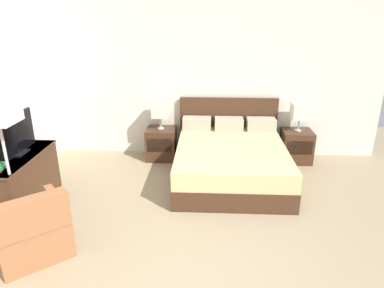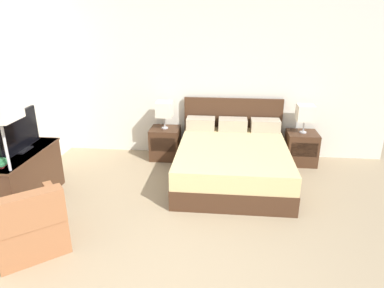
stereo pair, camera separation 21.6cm
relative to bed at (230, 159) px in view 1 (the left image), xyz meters
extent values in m
cube|color=silver|center=(-0.52, 1.03, 1.11)|extent=(6.25, 0.06, 2.81)
cube|color=#422819|center=(0.00, -0.08, -0.16)|extent=(1.63, 1.98, 0.28)
cube|color=#D6BC7F|center=(0.00, -0.08, 0.11)|extent=(1.61, 1.96, 0.26)
cube|color=#422819|center=(0.00, 0.93, 0.23)|extent=(1.69, 0.05, 1.05)
cube|color=tan|center=(-0.54, 0.74, 0.34)|extent=(0.48, 0.28, 0.20)
cube|color=tan|center=(0.00, 0.74, 0.34)|extent=(0.48, 0.28, 0.20)
cube|color=tan|center=(0.54, 0.74, 0.34)|extent=(0.48, 0.28, 0.20)
cube|color=#422819|center=(-1.16, 0.70, -0.02)|extent=(0.50, 0.47, 0.54)
cube|color=black|center=(-1.16, 0.47, 0.03)|extent=(0.42, 0.01, 0.24)
cube|color=#422819|center=(1.16, 0.70, -0.02)|extent=(0.50, 0.47, 0.54)
cube|color=black|center=(1.16, 0.47, 0.03)|extent=(0.42, 0.01, 0.24)
cylinder|color=#B7B7BC|center=(-1.16, 0.70, 0.26)|extent=(0.11, 0.11, 0.02)
cylinder|color=#B7B7BC|center=(-1.16, 0.70, 0.36)|extent=(0.02, 0.02, 0.20)
cube|color=beige|center=(-1.16, 0.70, 0.59)|extent=(0.27, 0.27, 0.26)
cylinder|color=#B7B7BC|center=(1.16, 0.70, 0.26)|extent=(0.11, 0.11, 0.02)
cylinder|color=#B7B7BC|center=(1.16, 0.70, 0.36)|extent=(0.02, 0.02, 0.20)
cube|color=beige|center=(1.16, 0.70, 0.59)|extent=(0.27, 0.27, 0.26)
cube|color=#422819|center=(-2.76, -1.02, 0.06)|extent=(0.51, 1.21, 0.71)
cube|color=#482C1C|center=(-2.76, -1.02, 0.40)|extent=(0.52, 1.25, 0.02)
cube|color=black|center=(-2.76, -0.93, 0.42)|extent=(0.18, 0.26, 0.02)
cube|color=black|center=(-2.76, -0.93, 0.67)|extent=(0.04, 0.84, 0.50)
cube|color=black|center=(-2.74, -0.93, 0.67)|extent=(0.01, 0.81, 0.47)
cube|color=#935B38|center=(-2.18, -1.93, -0.10)|extent=(0.96, 0.96, 0.40)
cube|color=#935B38|center=(-2.01, -2.14, 0.28)|extent=(0.63, 0.56, 0.36)
cube|color=#935B38|center=(-1.95, -1.74, 0.19)|extent=(0.47, 0.54, 0.18)
cylinder|color=#B7B7BC|center=(-2.54, -1.53, -0.28)|extent=(0.28, 0.28, 0.02)
cylinder|color=#B7B7BC|center=(-2.54, -1.53, 0.37)|extent=(0.03, 0.03, 1.28)
camera|label=1|loc=(-0.35, -4.86, 2.06)|focal=32.00mm
camera|label=2|loc=(-0.13, -4.84, 2.06)|focal=32.00mm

